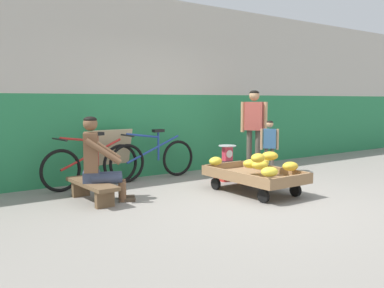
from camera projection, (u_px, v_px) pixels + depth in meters
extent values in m
plane|color=gray|center=(251.00, 204.00, 5.47)|extent=(80.00, 80.00, 0.00)
cube|color=#287F4C|center=(149.00, 135.00, 7.58)|extent=(16.00, 0.30, 1.45)
cube|color=#B7B2A8|center=(148.00, 47.00, 7.42)|extent=(16.00, 0.30, 1.69)
cube|color=#8E6B47|center=(254.00, 177.00, 6.09)|extent=(0.84, 1.44, 0.05)
cube|color=#8E6B47|center=(234.00, 175.00, 5.86)|extent=(0.04, 1.44, 0.10)
cube|color=#8E6B47|center=(274.00, 169.00, 6.32)|extent=(0.04, 1.44, 0.10)
cube|color=#8E6B47|center=(224.00, 166.00, 6.65)|extent=(0.84, 0.04, 0.10)
cube|color=#8E6B47|center=(291.00, 179.00, 5.52)|extent=(0.84, 0.04, 0.10)
cylinder|color=black|center=(216.00, 184.00, 6.34)|extent=(0.05, 0.18, 0.18)
cylinder|color=black|center=(246.00, 179.00, 6.70)|extent=(0.05, 0.18, 0.18)
cylinder|color=black|center=(263.00, 196.00, 5.52)|extent=(0.05, 0.18, 0.18)
cylinder|color=black|center=(295.00, 190.00, 5.88)|extent=(0.05, 0.18, 0.18)
ellipsoid|color=gold|center=(251.00, 164.00, 6.13)|extent=(0.29, 0.25, 0.13)
ellipsoid|color=yellow|center=(260.00, 165.00, 6.00)|extent=(0.29, 0.26, 0.13)
ellipsoid|color=yellow|center=(216.00, 161.00, 6.38)|extent=(0.29, 0.25, 0.13)
ellipsoid|color=gold|center=(290.00, 166.00, 5.88)|extent=(0.27, 0.22, 0.13)
ellipsoid|color=yellow|center=(263.00, 162.00, 6.30)|extent=(0.30, 0.27, 0.13)
ellipsoid|color=yellow|center=(269.00, 172.00, 5.43)|extent=(0.27, 0.23, 0.13)
ellipsoid|color=gold|center=(258.00, 158.00, 5.77)|extent=(0.28, 0.25, 0.13)
ellipsoid|color=gold|center=(270.00, 156.00, 6.04)|extent=(0.30, 0.27, 0.13)
cube|color=brown|center=(92.00, 184.00, 5.57)|extent=(0.33, 1.11, 0.05)
cube|color=brown|center=(81.00, 189.00, 5.89)|extent=(0.24, 0.09, 0.22)
cube|color=brown|center=(105.00, 199.00, 5.28)|extent=(0.24, 0.09, 0.22)
cylinder|color=brown|center=(122.00, 189.00, 5.75)|extent=(0.10, 0.10, 0.27)
cube|color=#4C3D2D|center=(127.00, 197.00, 5.77)|extent=(0.24, 0.17, 0.04)
cylinder|color=#38425B|center=(107.00, 176.00, 5.69)|extent=(0.42, 0.28, 0.13)
cylinder|color=brown|center=(123.00, 192.00, 5.57)|extent=(0.10, 0.10, 0.27)
cube|color=#4C3D2D|center=(127.00, 200.00, 5.60)|extent=(0.24, 0.17, 0.04)
cylinder|color=#38425B|center=(107.00, 179.00, 5.52)|extent=(0.42, 0.28, 0.13)
cube|color=#38425B|center=(92.00, 177.00, 5.56)|extent=(0.31, 0.35, 0.14)
cube|color=brown|center=(91.00, 152.00, 5.53)|extent=(0.29, 0.37, 0.52)
cylinder|color=brown|center=(103.00, 148.00, 5.75)|extent=(0.46, 0.26, 0.36)
cylinder|color=brown|center=(103.00, 152.00, 5.36)|extent=(0.46, 0.26, 0.36)
sphere|color=brown|center=(90.00, 124.00, 5.49)|extent=(0.19, 0.19, 0.19)
ellipsoid|color=black|center=(90.00, 120.00, 5.48)|extent=(0.17, 0.17, 0.09)
cube|color=red|center=(227.00, 171.00, 7.10)|extent=(0.36, 0.28, 0.30)
cylinder|color=#28282D|center=(227.00, 162.00, 7.09)|extent=(0.20, 0.20, 0.03)
cube|color=#C6384C|center=(227.00, 154.00, 7.07)|extent=(0.16, 0.10, 0.24)
cylinder|color=white|center=(229.00, 154.00, 7.03)|extent=(0.13, 0.01, 0.13)
cylinder|color=#B2B5BA|center=(227.00, 146.00, 7.06)|extent=(0.30, 0.30, 0.01)
torus|color=black|center=(61.00, 171.00, 6.15)|extent=(0.64, 0.12, 0.64)
torus|color=black|center=(120.00, 164.00, 6.82)|extent=(0.64, 0.12, 0.64)
cylinder|color=#AD231E|center=(92.00, 154.00, 6.46)|extent=(1.03, 0.14, 0.43)
cylinder|color=#AD231E|center=(98.00, 151.00, 6.53)|extent=(0.04, 0.04, 0.48)
cylinder|color=#AD231E|center=(79.00, 140.00, 6.30)|extent=(0.62, 0.10, 0.12)
cube|color=black|center=(97.00, 134.00, 6.50)|extent=(0.21, 0.12, 0.05)
cylinder|color=black|center=(60.00, 140.00, 6.10)|extent=(0.08, 0.48, 0.03)
torus|color=black|center=(127.00, 163.00, 6.86)|extent=(0.64, 0.06, 0.64)
torus|color=black|center=(178.00, 158.00, 7.47)|extent=(0.64, 0.06, 0.64)
cylinder|color=#234299|center=(153.00, 149.00, 7.14)|extent=(1.03, 0.06, 0.43)
cylinder|color=#234299|center=(158.00, 146.00, 7.20)|extent=(0.04, 0.04, 0.48)
cylinder|color=#234299|center=(143.00, 136.00, 6.99)|extent=(0.62, 0.05, 0.12)
cube|color=black|center=(158.00, 131.00, 7.17)|extent=(0.20, 0.10, 0.05)
cylinder|color=black|center=(127.00, 135.00, 6.81)|extent=(0.04, 0.48, 0.03)
cube|color=#C6B289|center=(111.00, 155.00, 6.99)|extent=(0.70, 0.26, 0.87)
cylinder|color=brown|center=(258.00, 152.00, 7.74)|extent=(0.10, 0.10, 0.80)
cylinder|color=brown|center=(249.00, 151.00, 7.79)|extent=(0.10, 0.10, 0.80)
cube|color=#B24C42|center=(254.00, 116.00, 7.70)|extent=(0.35, 0.38, 0.52)
cylinder|color=tan|center=(265.00, 117.00, 7.63)|extent=(0.07, 0.07, 0.56)
cylinder|color=tan|center=(243.00, 117.00, 7.76)|extent=(0.07, 0.07, 0.56)
sphere|color=tan|center=(254.00, 96.00, 7.66)|extent=(0.19, 0.19, 0.19)
ellipsoid|color=black|center=(254.00, 93.00, 7.65)|extent=(0.17, 0.17, 0.09)
cylinder|color=brown|center=(272.00, 163.00, 7.31)|extent=(0.06, 0.06, 0.52)
cylinder|color=brown|center=(266.00, 163.00, 7.32)|extent=(0.06, 0.06, 0.52)
cube|color=#386693|center=(270.00, 139.00, 7.27)|extent=(0.24, 0.23, 0.34)
cylinder|color=tan|center=(277.00, 139.00, 7.26)|extent=(0.05, 0.05, 0.36)
cylinder|color=tan|center=(262.00, 139.00, 7.29)|extent=(0.05, 0.05, 0.36)
sphere|color=tan|center=(270.00, 124.00, 7.25)|extent=(0.12, 0.12, 0.12)
ellipsoid|color=black|center=(270.00, 122.00, 7.24)|extent=(0.11, 0.11, 0.06)
cube|color=#3370B7|center=(254.00, 177.00, 6.75)|extent=(0.18, 0.12, 0.24)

